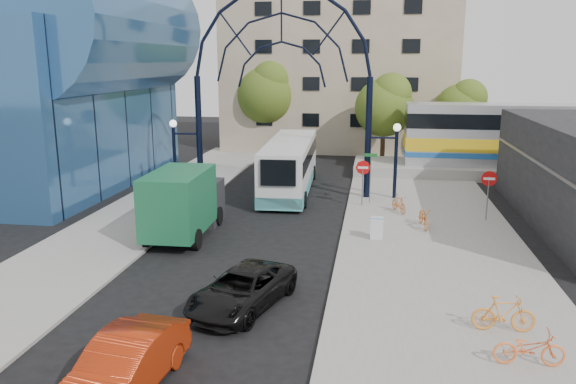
% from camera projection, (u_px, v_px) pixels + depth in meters
% --- Properties ---
extents(ground, '(120.00, 120.00, 0.00)m').
position_uv_depth(ground, '(218.00, 286.00, 20.06)').
color(ground, black).
rests_on(ground, ground).
extents(sidewalk_east, '(8.00, 56.00, 0.12)m').
position_uv_depth(sidewalk_east, '(436.00, 259.00, 22.70)').
color(sidewalk_east, gray).
rests_on(sidewalk_east, ground).
extents(plaza_west, '(5.00, 50.00, 0.12)m').
position_uv_depth(plaza_west, '(120.00, 228.00, 26.79)').
color(plaza_west, gray).
rests_on(plaza_west, ground).
extents(gateway_arch, '(13.64, 0.44, 12.10)m').
position_uv_depth(gateway_arch, '(281.00, 48.00, 31.57)').
color(gateway_arch, black).
rests_on(gateway_arch, ground).
extents(stop_sign, '(0.80, 0.07, 2.50)m').
position_uv_depth(stop_sign, '(363.00, 172.00, 30.43)').
color(stop_sign, slate).
rests_on(stop_sign, sidewalk_east).
extents(do_not_enter_sign, '(0.76, 0.07, 2.48)m').
position_uv_depth(do_not_enter_sign, '(489.00, 184.00, 27.58)').
color(do_not_enter_sign, slate).
rests_on(do_not_enter_sign, sidewalk_east).
extents(street_name_sign, '(0.70, 0.70, 2.80)m').
position_uv_depth(street_name_sign, '(371.00, 167.00, 30.92)').
color(street_name_sign, slate).
rests_on(street_name_sign, sidewalk_east).
extents(sandwich_board, '(0.55, 0.61, 0.99)m').
position_uv_depth(sandwich_board, '(377.00, 226.00, 24.80)').
color(sandwich_board, white).
rests_on(sandwich_board, sidewalk_east).
extents(transit_hall, '(16.50, 18.00, 14.50)m').
position_uv_depth(transit_hall, '(44.00, 80.00, 35.25)').
color(transit_hall, '#2C5687').
rests_on(transit_hall, ground).
extents(apartment_block, '(20.00, 12.10, 14.00)m').
position_uv_depth(apartment_block, '(340.00, 70.00, 51.80)').
color(apartment_block, tan).
rests_on(apartment_block, ground).
extents(tree_north_a, '(4.48, 4.48, 7.00)m').
position_uv_depth(tree_north_a, '(386.00, 104.00, 43.03)').
color(tree_north_a, '#382314').
rests_on(tree_north_a, ground).
extents(tree_north_b, '(5.12, 5.12, 8.00)m').
position_uv_depth(tree_north_b, '(268.00, 92.00, 48.23)').
color(tree_north_b, '#382314').
rests_on(tree_north_b, ground).
extents(tree_north_c, '(4.16, 4.16, 6.50)m').
position_uv_depth(tree_north_c, '(462.00, 107.00, 44.13)').
color(tree_north_c, '#382314').
rests_on(tree_north_c, ground).
extents(city_bus, '(3.08, 11.48, 3.12)m').
position_uv_depth(city_bus, '(290.00, 165.00, 34.49)').
color(city_bus, silver).
rests_on(city_bus, ground).
extents(green_truck, '(2.55, 6.29, 3.14)m').
position_uv_depth(green_truck, '(185.00, 202.00, 25.63)').
color(green_truck, black).
rests_on(green_truck, ground).
extents(black_suv, '(3.34, 4.98, 1.27)m').
position_uv_depth(black_suv, '(242.00, 289.00, 18.21)').
color(black_suv, black).
rests_on(black_suv, ground).
extents(red_sedan, '(1.99, 4.52, 1.44)m').
position_uv_depth(red_sedan, '(124.00, 366.00, 13.49)').
color(red_sedan, '#A6260A').
rests_on(red_sedan, ground).
extents(bike_near_a, '(0.88, 1.96, 1.00)m').
position_uv_depth(bike_near_a, '(424.00, 217.00, 26.69)').
color(bike_near_a, '#CA6B28').
rests_on(bike_near_a, sidewalk_east).
extents(bike_near_b, '(1.03, 1.58, 0.93)m').
position_uv_depth(bike_near_b, '(399.00, 204.00, 29.33)').
color(bike_near_b, '#CA6928').
rests_on(bike_near_b, sidewalk_east).
extents(bike_far_a, '(1.86, 0.72, 0.96)m').
position_uv_depth(bike_far_a, '(529.00, 348.00, 14.56)').
color(bike_far_a, orange).
rests_on(bike_far_a, sidewalk_east).
extents(bike_far_b, '(1.84, 0.56, 1.10)m').
position_uv_depth(bike_far_b, '(504.00, 314.00, 16.37)').
color(bike_far_b, orange).
rests_on(bike_far_b, sidewalk_east).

